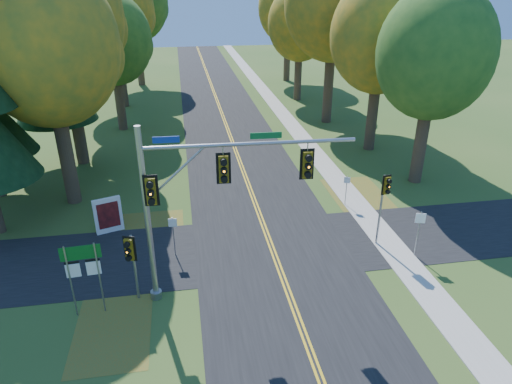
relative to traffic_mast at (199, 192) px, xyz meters
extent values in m
plane|color=#2C4D1B|center=(3.69, 1.43, -5.05)|extent=(160.00, 160.00, 0.00)
cube|color=black|center=(3.69, 1.43, -5.04)|extent=(8.00, 160.00, 0.02)
cube|color=black|center=(3.69, 3.43, -5.04)|extent=(60.00, 6.00, 0.02)
cube|color=gold|center=(3.59, 1.43, -5.03)|extent=(0.10, 160.00, 0.01)
cube|color=gold|center=(3.79, 1.43, -5.03)|extent=(0.10, 160.00, 0.01)
cube|color=#9E998E|center=(9.89, 1.43, -5.02)|extent=(1.60, 160.00, 0.06)
cube|color=brown|center=(-2.81, 5.43, -5.05)|extent=(4.00, 6.00, 0.00)
cube|color=brown|center=(10.49, 7.43, -5.05)|extent=(3.50, 8.00, 0.00)
cube|color=brown|center=(-3.81, -1.57, -5.05)|extent=(3.00, 5.00, 0.00)
cylinder|color=#38281C|center=(-7.51, 10.73, -1.68)|extent=(0.86, 0.86, 6.75)
ellipsoid|color=#C18219|center=(-7.51, 10.73, 4.50)|extent=(8.00, 8.00, 9.20)
sphere|color=#C18219|center=(-5.91, 11.93, 3.70)|extent=(4.80, 4.80, 4.80)
sphere|color=#C18219|center=(-8.91, 9.93, 5.30)|extent=(4.40, 4.40, 4.40)
cylinder|color=#38281C|center=(15.19, 10.13, -2.02)|extent=(0.83, 0.83, 6.08)
ellipsoid|color=#456F22|center=(15.19, 10.13, 3.54)|extent=(7.20, 7.20, 8.28)
sphere|color=#456F22|center=(16.63, 11.21, 2.82)|extent=(4.32, 4.32, 4.32)
sphere|color=#456F22|center=(13.93, 9.41, 4.26)|extent=(3.96, 3.96, 3.96)
cylinder|color=#38281C|center=(-8.11, 17.63, -1.34)|extent=(0.89, 0.89, 7.42)
ellipsoid|color=#C18219|center=(-8.11, 17.63, 5.38)|extent=(8.60, 8.60, 9.89)
sphere|color=#C18219|center=(-6.39, 18.92, 4.52)|extent=(5.16, 5.16, 5.16)
sphere|color=#C18219|center=(-9.61, 16.77, 6.24)|extent=(4.73, 4.73, 4.73)
cylinder|color=#38281C|center=(14.59, 16.93, -1.90)|extent=(0.84, 0.84, 6.30)
ellipsoid|color=#C18219|center=(14.59, 16.93, 3.91)|extent=(7.60, 7.60, 8.74)
sphere|color=#C18219|center=(16.11, 18.07, 3.15)|extent=(4.56, 4.56, 4.56)
sphere|color=#C18219|center=(13.26, 16.17, 4.67)|extent=(4.18, 4.18, 4.18)
cylinder|color=#38281C|center=(-5.91, 25.83, -2.24)|extent=(0.81, 0.81, 5.62)
ellipsoid|color=#456F22|center=(-5.91, 25.83, 2.95)|extent=(6.80, 6.80, 7.82)
sphere|color=#456F22|center=(-4.55, 26.85, 2.27)|extent=(4.08, 4.08, 4.08)
sphere|color=#456F22|center=(-7.10, 25.15, 3.63)|extent=(3.74, 3.74, 3.74)
cylinder|color=#38281C|center=(13.49, 25.03, -1.23)|extent=(0.90, 0.90, 7.65)
ellipsoid|color=#C18219|center=(13.49, 25.03, 5.68)|extent=(8.80, 8.80, 10.12)
sphere|color=#C18219|center=(15.25, 26.35, 4.80)|extent=(5.28, 5.28, 5.28)
cylinder|color=#38281C|center=(-6.51, 34.53, -1.57)|extent=(0.87, 0.87, 6.98)
ellipsoid|color=#C18219|center=(-6.51, 34.53, 4.79)|extent=(8.20, 8.20, 9.43)
sphere|color=#C18219|center=(-4.87, 35.76, 3.97)|extent=(4.92, 4.92, 4.92)
sphere|color=#C18219|center=(-7.94, 33.71, 5.61)|extent=(4.51, 4.51, 4.51)
cylinder|color=#38281C|center=(12.89, 34.23, -2.13)|extent=(0.82, 0.82, 5.85)
ellipsoid|color=#C18219|center=(12.89, 34.23, 3.25)|extent=(7.00, 7.00, 8.05)
sphere|color=#C18219|center=(14.29, 35.28, 2.55)|extent=(4.20, 4.20, 4.20)
sphere|color=#C18219|center=(11.67, 33.53, 3.95)|extent=(3.85, 3.85, 3.85)
cylinder|color=#38281C|center=(-5.31, 45.43, -1.45)|extent=(0.88, 0.88, 7.20)
ellipsoid|color=#456F22|center=(-5.31, 45.43, 5.09)|extent=(8.40, 8.40, 9.66)
sphere|color=#456F22|center=(-3.63, 46.69, 4.25)|extent=(5.04, 5.04, 5.04)
cylinder|color=#38281C|center=(14.09, 44.93, -1.79)|extent=(0.85, 0.85, 6.53)
ellipsoid|color=#C18219|center=(14.09, 44.93, 4.20)|extent=(7.80, 7.80, 8.97)
sphere|color=#C18219|center=(15.65, 46.10, 3.42)|extent=(4.68, 4.68, 4.68)
sphere|color=#C18219|center=(12.73, 44.15, 4.98)|extent=(4.29, 4.29, 4.29)
cylinder|color=#38281C|center=(-9.31, 17.43, -3.34)|extent=(0.50, 0.50, 3.42)
cone|color=black|center=(-9.31, 17.43, 1.09)|extent=(5.60, 5.60, 5.45)
cone|color=black|center=(-9.31, 17.43, 4.99)|extent=(4.57, 4.57, 5.45)
cylinder|color=#92949A|center=(-2.13, 0.12, -1.12)|extent=(0.25, 0.25, 7.86)
cylinder|color=#92949A|center=(-2.13, 0.12, -4.88)|extent=(0.49, 0.49, 0.34)
cylinder|color=#92949A|center=(2.08, -0.02, 1.91)|extent=(8.42, 0.45, 0.16)
cylinder|color=#92949A|center=(-0.90, 0.08, 0.78)|extent=(2.54, 0.19, 2.32)
cylinder|color=#92949A|center=(1.01, 0.01, 1.71)|extent=(0.04, 0.04, 0.40)
cube|color=#72590C|center=(1.01, 0.01, 0.94)|extent=(0.39, 0.35, 1.12)
cube|color=black|center=(1.01, 0.01, 0.94)|extent=(0.58, 0.05, 1.32)
sphere|color=orange|center=(1.00, -0.24, 0.94)|extent=(0.20, 0.20, 0.20)
cylinder|color=black|center=(1.00, -0.24, 1.30)|extent=(0.28, 0.19, 0.27)
cylinder|color=black|center=(1.00, -0.24, 0.94)|extent=(0.28, 0.19, 0.27)
cylinder|color=black|center=(1.00, -0.24, 0.58)|extent=(0.28, 0.19, 0.27)
cylinder|color=#92949A|center=(4.38, -0.10, 1.71)|extent=(0.04, 0.04, 0.40)
cube|color=#72590C|center=(4.38, -0.10, 0.94)|extent=(0.39, 0.35, 1.12)
cube|color=black|center=(4.38, -0.10, 0.94)|extent=(0.58, 0.05, 1.32)
sphere|color=orange|center=(4.37, -0.36, 0.94)|extent=(0.20, 0.20, 0.20)
cylinder|color=black|center=(4.37, -0.36, 1.30)|extent=(0.28, 0.19, 0.27)
cylinder|color=black|center=(4.37, -0.36, 0.94)|extent=(0.28, 0.19, 0.27)
cylinder|color=black|center=(4.37, -0.36, 0.58)|extent=(0.28, 0.19, 0.27)
cube|color=#72590C|center=(-1.86, -0.06, 0.22)|extent=(0.39, 0.35, 1.12)
cube|color=black|center=(-1.86, -0.06, 0.22)|extent=(0.58, 0.05, 1.32)
sphere|color=orange|center=(-1.87, -0.31, 0.22)|extent=(0.20, 0.20, 0.20)
cylinder|color=black|center=(-1.87, -0.31, 0.58)|extent=(0.28, 0.19, 0.27)
cylinder|color=black|center=(-1.87, -0.31, 0.22)|extent=(0.28, 0.19, 0.27)
cylinder|color=black|center=(-1.87, -0.31, -0.14)|extent=(0.28, 0.19, 0.27)
cube|color=navy|center=(-1.12, 0.09, 2.22)|extent=(1.01, 0.08, 0.25)
cube|color=#0C5926|center=(2.69, -0.04, 2.22)|extent=(1.24, 0.09, 0.25)
cylinder|color=gray|center=(9.24, 2.76, -3.07)|extent=(0.11, 0.11, 3.97)
cube|color=#72590C|center=(9.28, 2.56, -1.54)|extent=(0.35, 0.32, 0.90)
cube|color=black|center=(9.28, 2.56, -1.54)|extent=(0.47, 0.11, 1.06)
sphere|color=orange|center=(9.31, 2.36, -1.54)|extent=(0.16, 0.16, 0.16)
cylinder|color=black|center=(9.31, 2.36, -1.25)|extent=(0.24, 0.18, 0.22)
cylinder|color=black|center=(9.31, 2.36, -1.54)|extent=(0.24, 0.18, 0.22)
cylinder|color=black|center=(9.31, 2.36, -1.83)|extent=(0.24, 0.18, 0.22)
cylinder|color=#92949A|center=(-2.90, 0.23, -3.46)|extent=(0.12, 0.12, 3.18)
cube|color=#72590C|center=(-2.97, 0.02, -2.37)|extent=(0.41, 0.39, 0.99)
cube|color=black|center=(-2.97, 0.02, -2.37)|extent=(0.50, 0.19, 1.17)
sphere|color=orange|center=(-3.04, -0.20, -2.37)|extent=(0.18, 0.18, 0.18)
cylinder|color=black|center=(-3.04, -0.20, -2.05)|extent=(0.28, 0.22, 0.24)
cylinder|color=black|center=(-3.04, -0.20, -2.37)|extent=(0.28, 0.22, 0.24)
cylinder|color=black|center=(-3.04, -0.20, -2.69)|extent=(0.28, 0.22, 0.24)
cylinder|color=gray|center=(-5.37, -0.52, -3.37)|extent=(0.07, 0.07, 3.36)
cylinder|color=gray|center=(-4.25, -0.44, -3.37)|extent=(0.07, 0.07, 3.36)
cube|color=#0B5217|center=(-4.81, -0.44, -2.08)|extent=(1.57, 0.16, 0.62)
cube|color=silver|center=(-4.81, -0.44, -2.08)|extent=(1.34, 0.11, 0.09)
cube|color=silver|center=(-5.20, -0.47, -2.87)|extent=(0.56, 0.09, 0.62)
cube|color=black|center=(-5.20, -0.47, -2.50)|extent=(0.56, 0.05, 0.11)
cube|color=silver|center=(-4.42, -0.41, -2.87)|extent=(0.56, 0.09, 0.62)
cube|color=black|center=(-4.42, -0.41, -2.50)|extent=(0.56, 0.05, 0.11)
cube|color=silver|center=(-4.82, 6.40, -4.02)|extent=(1.47, 0.68, 2.06)
cube|color=maroon|center=(-4.78, 6.29, -3.97)|extent=(1.09, 0.40, 1.49)
cube|color=silver|center=(-5.36, 6.21, -4.88)|extent=(0.12, 0.12, 0.34)
cube|color=silver|center=(-4.28, 6.59, -4.88)|extent=(0.12, 0.12, 0.34)
cylinder|color=gray|center=(9.16, 7.39, -4.07)|extent=(0.04, 0.04, 1.97)
cube|color=silver|center=(9.15, 7.37, -3.35)|extent=(0.37, 0.14, 0.40)
cylinder|color=gray|center=(10.69, 1.35, -3.79)|extent=(0.06, 0.06, 2.52)
cube|color=white|center=(10.69, 1.33, -2.88)|extent=(0.47, 0.17, 0.52)
cylinder|color=gray|center=(-1.28, 3.43, -3.96)|extent=(0.05, 0.05, 2.19)
cube|color=silver|center=(-1.28, 3.41, -3.17)|extent=(0.42, 0.07, 0.45)
camera|label=1|loc=(-0.49, -16.63, 7.76)|focal=32.00mm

